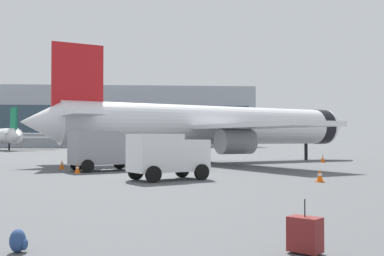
{
  "coord_description": "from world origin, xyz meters",
  "views": [
    {
      "loc": [
        0.16,
        -3.15,
        2.31
      ],
      "look_at": [
        2.23,
        25.7,
        3.0
      ],
      "focal_mm": 43.72,
      "sensor_mm": 36.0,
      "label": 1
    }
  ],
  "objects_px": {
    "service_truck": "(104,149)",
    "cargo_van": "(168,154)",
    "airplane_at_gate": "(211,126)",
    "safety_cone_near": "(77,168)",
    "safety_cone_mid": "(62,164)",
    "rolling_suitcase": "(305,234)",
    "safety_cone_outer": "(320,176)",
    "traveller_backpack": "(18,241)",
    "safety_cone_far": "(323,158)"
  },
  "relations": [
    {
      "from": "airplane_at_gate",
      "to": "safety_cone_near",
      "type": "distance_m",
      "value": 17.67
    },
    {
      "from": "service_truck",
      "to": "safety_cone_mid",
      "type": "relative_size",
      "value": 7.16
    },
    {
      "from": "rolling_suitcase",
      "to": "cargo_van",
      "type": "bearing_deg",
      "value": 98.1
    },
    {
      "from": "cargo_van",
      "to": "rolling_suitcase",
      "type": "xyz_separation_m",
      "value": [
        2.44,
        -17.12,
        -1.06
      ]
    },
    {
      "from": "safety_cone_far",
      "to": "rolling_suitcase",
      "type": "xyz_separation_m",
      "value": [
        -13.22,
        -35.77,
        -0.02
      ]
    },
    {
      "from": "cargo_van",
      "to": "safety_cone_near",
      "type": "xyz_separation_m",
      "value": [
        -6.01,
        5.81,
        -1.13
      ]
    },
    {
      "from": "cargo_van",
      "to": "safety_cone_mid",
      "type": "xyz_separation_m",
      "value": [
        -7.93,
        10.18,
        -1.09
      ]
    },
    {
      "from": "service_truck",
      "to": "safety_cone_far",
      "type": "bearing_deg",
      "value": 28.01
    },
    {
      "from": "safety_cone_near",
      "to": "traveller_backpack",
      "type": "relative_size",
      "value": 1.35
    },
    {
      "from": "safety_cone_mid",
      "to": "cargo_van",
      "type": "bearing_deg",
      "value": -52.07
    },
    {
      "from": "safety_cone_mid",
      "to": "rolling_suitcase",
      "type": "bearing_deg",
      "value": -69.2
    },
    {
      "from": "airplane_at_gate",
      "to": "service_truck",
      "type": "bearing_deg",
      "value": -128.5
    },
    {
      "from": "safety_cone_mid",
      "to": "traveller_backpack",
      "type": "distance_m",
      "value": 27.17
    },
    {
      "from": "rolling_suitcase",
      "to": "traveller_backpack",
      "type": "xyz_separation_m",
      "value": [
        -5.8,
        0.52,
        -0.16
      ]
    },
    {
      "from": "safety_cone_far",
      "to": "rolling_suitcase",
      "type": "bearing_deg",
      "value": -110.28
    },
    {
      "from": "safety_cone_far",
      "to": "safety_cone_outer",
      "type": "relative_size",
      "value": 1.21
    },
    {
      "from": "traveller_backpack",
      "to": "cargo_van",
      "type": "bearing_deg",
      "value": 78.53
    },
    {
      "from": "safety_cone_near",
      "to": "safety_cone_mid",
      "type": "distance_m",
      "value": 4.78
    },
    {
      "from": "safety_cone_far",
      "to": "traveller_backpack",
      "type": "bearing_deg",
      "value": -118.35
    },
    {
      "from": "safety_cone_mid",
      "to": "traveller_backpack",
      "type": "height_order",
      "value": "safety_cone_mid"
    },
    {
      "from": "airplane_at_gate",
      "to": "traveller_backpack",
      "type": "xyz_separation_m",
      "value": [
        -8.05,
        -36.08,
        -3.42
      ]
    },
    {
      "from": "safety_cone_mid",
      "to": "safety_cone_far",
      "type": "distance_m",
      "value": 25.07
    },
    {
      "from": "airplane_at_gate",
      "to": "traveller_backpack",
      "type": "height_order",
      "value": "airplane_at_gate"
    },
    {
      "from": "service_truck",
      "to": "safety_cone_far",
      "type": "distance_m",
      "value": 22.87
    },
    {
      "from": "safety_cone_near",
      "to": "rolling_suitcase",
      "type": "height_order",
      "value": "rolling_suitcase"
    },
    {
      "from": "safety_cone_far",
      "to": "safety_cone_outer",
      "type": "height_order",
      "value": "safety_cone_far"
    },
    {
      "from": "airplane_at_gate",
      "to": "safety_cone_far",
      "type": "bearing_deg",
      "value": -4.29
    },
    {
      "from": "safety_cone_far",
      "to": "rolling_suitcase",
      "type": "relative_size",
      "value": 0.76
    },
    {
      "from": "cargo_van",
      "to": "safety_cone_outer",
      "type": "relative_size",
      "value": 6.98
    },
    {
      "from": "airplane_at_gate",
      "to": "safety_cone_near",
      "type": "bearing_deg",
      "value": -128.03
    },
    {
      "from": "safety_cone_near",
      "to": "safety_cone_outer",
      "type": "relative_size",
      "value": 0.94
    },
    {
      "from": "safety_cone_mid",
      "to": "safety_cone_far",
      "type": "bearing_deg",
      "value": 19.76
    },
    {
      "from": "airplane_at_gate",
      "to": "cargo_van",
      "type": "bearing_deg",
      "value": -103.52
    },
    {
      "from": "airplane_at_gate",
      "to": "safety_cone_near",
      "type": "height_order",
      "value": "airplane_at_gate"
    },
    {
      "from": "safety_cone_far",
      "to": "traveller_backpack",
      "type": "height_order",
      "value": "safety_cone_far"
    },
    {
      "from": "safety_cone_far",
      "to": "safety_cone_outer",
      "type": "distance_m",
      "value": 21.77
    },
    {
      "from": "safety_cone_near",
      "to": "rolling_suitcase",
      "type": "bearing_deg",
      "value": -69.77
    },
    {
      "from": "cargo_van",
      "to": "safety_cone_mid",
      "type": "bearing_deg",
      "value": 127.93
    },
    {
      "from": "safety_cone_near",
      "to": "safety_cone_mid",
      "type": "bearing_deg",
      "value": 113.75
    },
    {
      "from": "traveller_backpack",
      "to": "safety_cone_mid",
      "type": "bearing_deg",
      "value": 99.68
    },
    {
      "from": "service_truck",
      "to": "safety_cone_far",
      "type": "xyz_separation_m",
      "value": [
        20.17,
        10.73,
        -1.2
      ]
    },
    {
      "from": "service_truck",
      "to": "safety_cone_near",
      "type": "xyz_separation_m",
      "value": [
        -1.5,
        -2.12,
        -1.29
      ]
    },
    {
      "from": "service_truck",
      "to": "safety_cone_near",
      "type": "relative_size",
      "value": 8.16
    },
    {
      "from": "safety_cone_mid",
      "to": "safety_cone_outer",
      "type": "xyz_separation_m",
      "value": [
        16.09,
        -11.96,
        -0.02
      ]
    },
    {
      "from": "service_truck",
      "to": "cargo_van",
      "type": "xyz_separation_m",
      "value": [
        4.51,
        -7.93,
        -0.16
      ]
    },
    {
      "from": "safety_cone_outer",
      "to": "cargo_van",
      "type": "bearing_deg",
      "value": 167.68
    },
    {
      "from": "service_truck",
      "to": "safety_cone_near",
      "type": "distance_m",
      "value": 2.9
    },
    {
      "from": "safety_cone_near",
      "to": "traveller_backpack",
      "type": "distance_m",
      "value": 22.56
    },
    {
      "from": "traveller_backpack",
      "to": "safety_cone_near",
      "type": "bearing_deg",
      "value": 96.73
    },
    {
      "from": "safety_cone_far",
      "to": "rolling_suitcase",
      "type": "distance_m",
      "value": 38.14
    }
  ]
}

